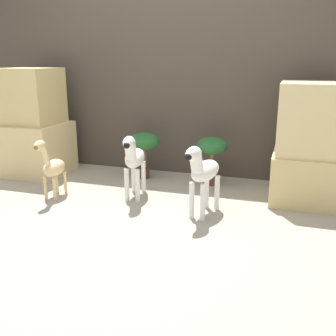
{
  "coord_description": "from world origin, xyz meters",
  "views": [
    {
      "loc": [
        1.23,
        -2.67,
        1.23
      ],
      "look_at": [
        0.25,
        0.36,
        0.33
      ],
      "focal_mm": 42.0,
      "sensor_mm": 36.0,
      "label": 1
    }
  ],
  "objects": [
    {
      "name": "ground_plane",
      "position": [
        0.0,
        0.0,
        0.0
      ],
      "size": [
        14.0,
        14.0,
        0.0
      ],
      "primitive_type": "plane",
      "color": "#9E937F"
    },
    {
      "name": "wall_back",
      "position": [
        0.0,
        1.37,
        1.1
      ],
      "size": [
        6.4,
        0.08,
        2.2
      ],
      "color": "#473D33",
      "rests_on": "ground_plane"
    },
    {
      "name": "rock_pillar_left",
      "position": [
        -1.39,
        0.84,
        0.51
      ],
      "size": [
        0.62,
        0.63,
        1.12
      ],
      "color": "#DBC184",
      "rests_on": "ground_plane"
    },
    {
      "name": "rock_pillar_right",
      "position": [
        1.39,
        0.84,
        0.5
      ],
      "size": [
        0.62,
        0.63,
        1.03
      ],
      "color": "#D1B775",
      "rests_on": "ground_plane"
    },
    {
      "name": "zebra_right",
      "position": [
        0.59,
        0.21,
        0.37
      ],
      "size": [
        0.24,
        0.51,
        0.6
      ],
      "color": "white",
      "rests_on": "ground_plane"
    },
    {
      "name": "zebra_left",
      "position": [
        -0.08,
        0.42,
        0.37
      ],
      "size": [
        0.22,
        0.51,
        0.6
      ],
      "color": "white",
      "rests_on": "ground_plane"
    },
    {
      "name": "giraffe_figurine",
      "position": [
        -0.78,
        0.21,
        0.3
      ],
      "size": [
        0.16,
        0.4,
        0.56
      ],
      "color": "#E0C184",
      "rests_on": "ground_plane"
    },
    {
      "name": "potted_palm_front",
      "position": [
        0.49,
        1.04,
        0.36
      ],
      "size": [
        0.31,
        0.31,
        0.48
      ],
      "color": "#513323",
      "rests_on": "ground_plane"
    },
    {
      "name": "potted_palm_back",
      "position": [
        -0.22,
        1.03,
        0.37
      ],
      "size": [
        0.33,
        0.33,
        0.48
      ],
      "color": "#513323",
      "rests_on": "ground_plane"
    }
  ]
}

